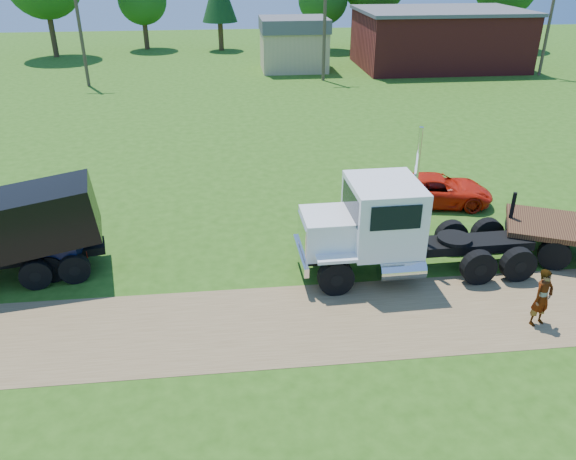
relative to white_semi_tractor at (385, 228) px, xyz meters
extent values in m
plane|color=#275011|center=(-2.68, -2.72, -1.76)|extent=(140.00, 140.00, 0.00)
cube|color=brown|center=(-2.68, -2.72, -1.75)|extent=(120.00, 4.20, 0.01)
cube|color=black|center=(1.30, 0.06, -0.86)|extent=(8.41, 1.25, 0.34)
cylinder|color=black|center=(-1.91, -1.21, -1.14)|extent=(1.24, 0.42, 1.23)
cylinder|color=black|center=(-1.91, -1.21, -1.14)|extent=(0.44, 0.42, 0.43)
cylinder|color=black|center=(-1.97, 1.18, -1.14)|extent=(1.24, 0.42, 1.23)
cylinder|color=black|center=(-1.97, 1.18, -1.14)|extent=(0.44, 0.42, 0.43)
cylinder|color=black|center=(3.12, -1.10, -1.14)|extent=(1.24, 0.42, 1.23)
cylinder|color=black|center=(3.12, -1.10, -1.14)|extent=(0.44, 0.42, 0.43)
cylinder|color=black|center=(3.07, 1.30, -1.14)|extent=(1.24, 0.42, 1.23)
cylinder|color=black|center=(3.07, 1.30, -1.14)|extent=(0.44, 0.42, 0.43)
cylinder|color=black|center=(4.57, -1.06, -1.14)|extent=(1.24, 0.42, 1.23)
cylinder|color=black|center=(4.57, -1.06, -1.14)|extent=(0.44, 0.42, 0.43)
cylinder|color=black|center=(4.52, 1.33, -1.14)|extent=(1.24, 0.42, 1.23)
cylinder|color=black|center=(4.52, 1.33, -1.14)|extent=(0.44, 0.42, 0.43)
cube|color=white|center=(-1.88, -0.01, -0.02)|extent=(2.06, 1.95, 1.34)
cube|color=silver|center=(-2.89, -0.04, -0.08)|extent=(0.13, 1.68, 1.12)
cube|color=silver|center=(-2.95, -0.04, -0.86)|extent=(0.23, 2.58, 0.34)
cube|color=white|center=(-0.09, 0.03, 0.54)|extent=(2.41, 2.74, 2.35)
cube|color=black|center=(-1.25, 0.00, 1.04)|extent=(0.11, 2.24, 0.95)
cube|color=black|center=(-0.06, -1.33, 1.04)|extent=(1.68, 0.08, 0.84)
cube|color=black|center=(-0.13, 1.38, 1.04)|extent=(1.68, 0.08, 0.84)
cube|color=white|center=(-1.91, -1.21, -0.41)|extent=(1.35, 0.53, 0.11)
cube|color=white|center=(-1.97, 1.18, -0.41)|extent=(1.35, 0.53, 0.11)
cylinder|color=silver|center=(0.33, -1.25, -0.97)|extent=(1.58, 0.71, 0.67)
cylinder|color=silver|center=(1.18, 0.67, 0.82)|extent=(0.16, 0.16, 5.15)
cylinder|color=black|center=(2.65, 0.09, -0.61)|extent=(1.26, 1.26, 0.13)
cylinder|color=black|center=(-12.03, 0.26, -1.22)|extent=(1.11, 0.55, 1.07)
cylinder|color=black|center=(-12.03, 0.26, -1.22)|extent=(0.44, 0.43, 0.37)
cylinder|color=black|center=(-12.44, 2.25, -1.22)|extent=(1.11, 0.55, 1.07)
cylinder|color=black|center=(-12.44, 2.25, -1.22)|extent=(0.44, 0.43, 0.37)
cylinder|color=black|center=(-10.80, 0.51, -1.22)|extent=(1.11, 0.55, 1.07)
cylinder|color=black|center=(-10.80, 0.51, -1.22)|extent=(0.44, 0.43, 0.37)
cylinder|color=black|center=(-11.20, 2.50, -1.22)|extent=(1.11, 0.55, 1.07)
cylinder|color=black|center=(-11.20, 2.50, -1.22)|extent=(0.44, 0.43, 0.37)
cube|color=black|center=(-12.05, 1.29, 0.42)|extent=(4.63, 3.13, 2.35)
cube|color=maroon|center=(-13.64, 1.82, -1.02)|extent=(6.49, 1.41, 0.28)
cylinder|color=black|center=(-11.60, 0.69, -1.25)|extent=(1.03, 0.40, 1.01)
cylinder|color=black|center=(-11.60, 0.69, -1.25)|extent=(0.38, 0.37, 0.35)
cylinder|color=black|center=(-11.45, 2.62, -1.25)|extent=(1.03, 0.40, 1.01)
cylinder|color=black|center=(-11.45, 2.62, -1.25)|extent=(0.38, 0.37, 0.35)
cube|color=black|center=(-12.17, 1.71, -0.51)|extent=(3.37, 2.36, 0.74)
imported|color=red|center=(4.03, 5.61, -1.08)|extent=(5.20, 3.03, 1.36)
cylinder|color=black|center=(6.26, -0.47, -1.19)|extent=(1.17, 0.78, 1.13)
cylinder|color=black|center=(7.24, 1.69, -1.19)|extent=(1.17, 0.78, 1.13)
cube|color=black|center=(5.31, 1.27, -0.01)|extent=(0.18, 0.18, 1.13)
imported|color=#999999|center=(4.02, -3.60, -0.80)|extent=(0.81, 0.66, 1.91)
imported|color=#999999|center=(-0.27, 1.69, -0.94)|extent=(0.79, 0.62, 1.63)
cube|color=maroon|center=(15.32, 37.28, 0.74)|extent=(15.00, 10.00, 5.00)
cube|color=#525257|center=(15.32, 37.28, 3.39)|extent=(15.40, 10.40, 0.30)
cube|color=tan|center=(1.32, 37.28, 0.04)|extent=(6.00, 5.00, 3.60)
cube|color=#525257|center=(1.32, 37.28, 2.34)|extent=(6.20, 5.40, 1.20)
cylinder|color=#483E29|center=(-16.68, 32.28, 2.74)|extent=(0.28, 0.28, 9.00)
cylinder|color=#483E29|center=(3.32, 32.28, 2.74)|extent=(0.28, 0.28, 9.00)
cylinder|color=#483E29|center=(23.32, 32.28, 2.74)|extent=(0.28, 0.28, 9.00)
cylinder|color=#382517|center=(-22.93, 47.01, 0.28)|extent=(0.56, 0.56, 4.07)
cylinder|color=#382517|center=(-13.90, 51.11, -0.34)|extent=(0.56, 0.56, 2.83)
sphere|color=#1E4E13|center=(-13.90, 51.11, 3.50)|extent=(5.33, 5.33, 5.33)
cylinder|color=#382517|center=(-5.45, 49.42, -0.22)|extent=(0.56, 0.56, 3.08)
cylinder|color=#382517|center=(5.87, 48.27, -0.31)|extent=(0.56, 0.56, 2.90)
cylinder|color=#382517|center=(11.82, 49.38, 0.18)|extent=(0.56, 0.56, 3.88)
cylinder|color=#382517|center=(26.21, 47.34, 0.05)|extent=(0.56, 0.56, 3.62)
camera|label=1|loc=(-5.29, -16.97, 8.79)|focal=35.00mm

